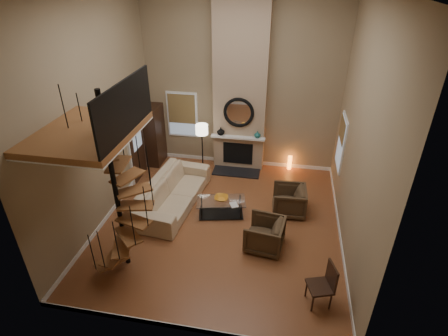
% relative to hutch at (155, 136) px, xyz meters
% --- Properties ---
extents(ground, '(6.00, 6.50, 0.01)m').
position_rel_hutch_xyz_m(ground, '(2.75, -2.83, -0.95)').
color(ground, '#A05D33').
rests_on(ground, ground).
extents(back_wall, '(6.00, 0.02, 5.50)m').
position_rel_hutch_xyz_m(back_wall, '(2.75, 0.42, 1.80)').
color(back_wall, '#958160').
rests_on(back_wall, ground).
extents(front_wall, '(6.00, 0.02, 5.50)m').
position_rel_hutch_xyz_m(front_wall, '(2.75, -6.08, 1.80)').
color(front_wall, '#958160').
rests_on(front_wall, ground).
extents(left_wall, '(0.02, 6.50, 5.50)m').
position_rel_hutch_xyz_m(left_wall, '(-0.25, -2.83, 1.80)').
color(left_wall, '#958160').
rests_on(left_wall, ground).
extents(right_wall, '(0.02, 6.50, 5.50)m').
position_rel_hutch_xyz_m(right_wall, '(5.75, -2.83, 1.80)').
color(right_wall, '#958160').
rests_on(right_wall, ground).
extents(baseboard_back, '(6.00, 0.02, 0.12)m').
position_rel_hutch_xyz_m(baseboard_back, '(2.75, 0.41, -0.89)').
color(baseboard_back, white).
rests_on(baseboard_back, ground).
extents(baseboard_front, '(6.00, 0.02, 0.12)m').
position_rel_hutch_xyz_m(baseboard_front, '(2.75, -6.07, -0.89)').
color(baseboard_front, white).
rests_on(baseboard_front, ground).
extents(baseboard_left, '(0.02, 6.50, 0.12)m').
position_rel_hutch_xyz_m(baseboard_left, '(-0.24, -2.83, -0.89)').
color(baseboard_left, white).
rests_on(baseboard_left, ground).
extents(baseboard_right, '(0.02, 6.50, 0.12)m').
position_rel_hutch_xyz_m(baseboard_right, '(5.74, -2.83, -0.89)').
color(baseboard_right, white).
rests_on(baseboard_right, ground).
extents(chimney_breast, '(1.60, 0.38, 5.50)m').
position_rel_hutch_xyz_m(chimney_breast, '(2.75, 0.23, 1.80)').
color(chimney_breast, tan).
rests_on(chimney_breast, ground).
extents(hearth, '(1.50, 0.60, 0.04)m').
position_rel_hutch_xyz_m(hearth, '(2.75, -0.26, -0.93)').
color(hearth, black).
rests_on(hearth, ground).
extents(firebox, '(0.95, 0.02, 0.72)m').
position_rel_hutch_xyz_m(firebox, '(2.75, 0.03, -0.40)').
color(firebox, black).
rests_on(firebox, chimney_breast).
extents(mantel, '(1.70, 0.18, 0.06)m').
position_rel_hutch_xyz_m(mantel, '(2.75, -0.05, 0.20)').
color(mantel, white).
rests_on(mantel, chimney_breast).
extents(mirror_frame, '(0.94, 0.10, 0.94)m').
position_rel_hutch_xyz_m(mirror_frame, '(2.75, 0.01, 1.00)').
color(mirror_frame, black).
rests_on(mirror_frame, chimney_breast).
extents(mirror_disc, '(0.80, 0.01, 0.80)m').
position_rel_hutch_xyz_m(mirror_disc, '(2.75, 0.02, 1.00)').
color(mirror_disc, white).
rests_on(mirror_disc, chimney_breast).
extents(vase_left, '(0.24, 0.24, 0.25)m').
position_rel_hutch_xyz_m(vase_left, '(2.20, -0.01, 0.35)').
color(vase_left, black).
rests_on(vase_left, mantel).
extents(vase_right, '(0.20, 0.20, 0.21)m').
position_rel_hutch_xyz_m(vase_right, '(3.35, -0.01, 0.33)').
color(vase_right, '#1A5B57').
rests_on(vase_right, mantel).
extents(window_back, '(1.02, 0.06, 1.52)m').
position_rel_hutch_xyz_m(window_back, '(0.85, 0.39, 0.67)').
color(window_back, white).
rests_on(window_back, back_wall).
extents(window_right, '(0.06, 1.02, 1.52)m').
position_rel_hutch_xyz_m(window_right, '(5.72, -0.83, 0.68)').
color(window_right, white).
rests_on(window_right, right_wall).
extents(entry_door, '(0.10, 1.05, 2.16)m').
position_rel_hutch_xyz_m(entry_door, '(-0.21, -1.03, 0.10)').
color(entry_door, white).
rests_on(entry_door, ground).
extents(loft, '(1.70, 2.20, 1.09)m').
position_rel_hutch_xyz_m(loft, '(0.70, -4.63, 2.29)').
color(loft, '#925B30').
rests_on(loft, left_wall).
extents(spiral_stair, '(1.47, 1.47, 4.06)m').
position_rel_hutch_xyz_m(spiral_stair, '(0.97, -4.62, 0.83)').
color(spiral_stair, black).
rests_on(spiral_stair, ground).
extents(hutch, '(0.43, 0.91, 2.03)m').
position_rel_hutch_xyz_m(hutch, '(0.00, 0.00, 0.00)').
color(hutch, '#321B10').
rests_on(hutch, ground).
extents(sofa, '(1.45, 3.05, 0.86)m').
position_rel_hutch_xyz_m(sofa, '(1.29, -2.26, -0.55)').
color(sofa, '#CBB28D').
rests_on(sofa, ground).
extents(armchair_near, '(0.92, 0.89, 0.79)m').
position_rel_hutch_xyz_m(armchair_near, '(4.53, -2.05, -0.60)').
color(armchair_near, '#493521').
rests_on(armchair_near, ground).
extents(armchair_far, '(0.97, 0.95, 0.79)m').
position_rel_hutch_xyz_m(armchair_far, '(4.00, -3.56, -0.60)').
color(armchair_far, '#493521').
rests_on(armchair_far, ground).
extents(coffee_table, '(1.38, 0.90, 0.47)m').
position_rel_hutch_xyz_m(coffee_table, '(2.68, -2.52, -0.67)').
color(coffee_table, silver).
rests_on(coffee_table, ground).
extents(bowl, '(0.36, 0.36, 0.09)m').
position_rel_hutch_xyz_m(bowl, '(2.68, -2.47, -0.45)').
color(bowl, orange).
rests_on(bowl, coffee_table).
extents(book, '(0.28, 0.31, 0.02)m').
position_rel_hutch_xyz_m(book, '(3.03, -2.67, -0.49)').
color(book, gray).
rests_on(book, coffee_table).
extents(floor_lamp, '(0.38, 0.38, 1.70)m').
position_rel_hutch_xyz_m(floor_lamp, '(1.72, -0.53, 0.46)').
color(floor_lamp, black).
rests_on(floor_lamp, ground).
extents(accent_lamp, '(0.13, 0.13, 0.45)m').
position_rel_hutch_xyz_m(accent_lamp, '(4.42, 0.27, -0.70)').
color(accent_lamp, orange).
rests_on(accent_lamp, ground).
extents(side_chair, '(0.57, 0.57, 0.97)m').
position_rel_hutch_xyz_m(side_chair, '(5.19, -4.97, -0.42)').
color(side_chair, '#321B10').
rests_on(side_chair, ground).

